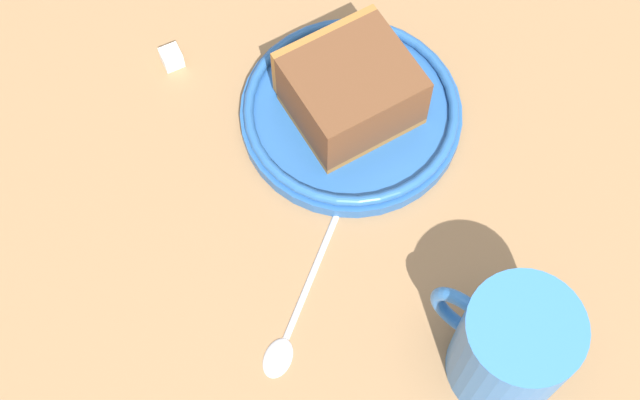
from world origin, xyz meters
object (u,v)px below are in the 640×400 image
(tea_mug, at_px, (511,346))
(teaspoon, at_px, (290,327))
(small_plate, at_px, (351,112))
(sugar_cube, at_px, (172,58))
(cake_slice, at_px, (350,89))

(tea_mug, height_order, teaspoon, tea_mug)
(teaspoon, bearing_deg, small_plate, 139.93)
(teaspoon, relative_size, sugar_cube, 6.68)
(tea_mug, bearing_deg, small_plate, -178.69)
(cake_slice, xyz_separation_m, sugar_cube, (-0.11, -0.11, -0.03))
(tea_mug, xyz_separation_m, teaspoon, (-0.09, -0.12, -0.05))
(small_plate, distance_m, teaspoon, 0.18)
(small_plate, bearing_deg, tea_mug, 1.31)
(small_plate, relative_size, sugar_cube, 11.12)
(tea_mug, relative_size, teaspoon, 0.92)
(cake_slice, height_order, teaspoon, cake_slice)
(teaspoon, xyz_separation_m, sugar_cube, (-0.25, 0.01, 0.00))
(cake_slice, relative_size, tea_mug, 1.00)
(small_plate, xyz_separation_m, sugar_cube, (-0.11, -0.11, -0.00))
(small_plate, distance_m, tea_mug, 0.23)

